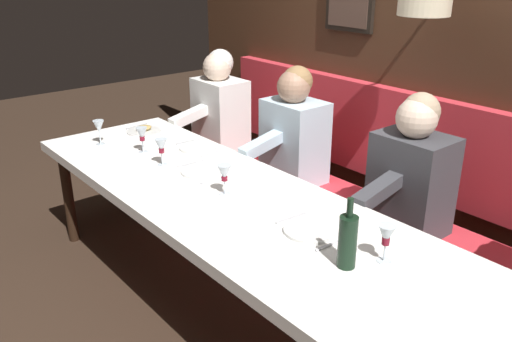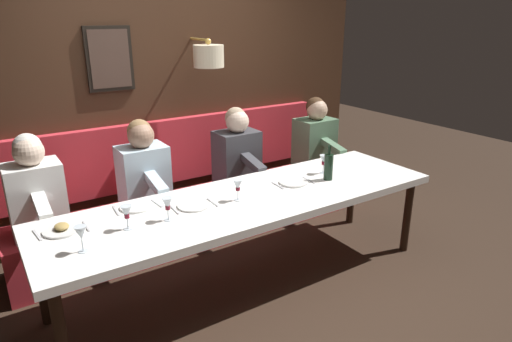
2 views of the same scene
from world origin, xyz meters
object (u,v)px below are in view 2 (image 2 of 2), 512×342
(diner_middle, at_px, (143,169))
(wine_glass_3, at_px, (324,161))
(dining_table, at_px, (249,204))
(wine_bottle, at_px, (328,166))
(diner_near, at_px, (237,151))
(diner_nearest, at_px, (315,137))
(wine_glass_2, at_px, (81,234))
(wine_glass_0, at_px, (238,186))
(wine_glass_1, at_px, (167,204))
(diner_far, at_px, (35,189))
(wine_glass_4, at_px, (127,213))

(diner_middle, bearing_deg, wine_glass_3, -119.71)
(dining_table, xyz_separation_m, wine_bottle, (-0.04, -0.77, 0.17))
(diner_near, relative_size, wine_glass_3, 4.82)
(diner_nearest, xyz_separation_m, wine_glass_2, (-1.04, 2.67, 0.04))
(diner_nearest, relative_size, wine_glass_0, 4.82)
(diner_near, distance_m, wine_glass_1, 1.43)
(dining_table, height_order, wine_glass_3, wine_glass_3)
(wine_glass_1, bearing_deg, wine_glass_2, 101.87)
(diner_middle, xyz_separation_m, wine_glass_2, (-1.04, 0.75, 0.04))
(wine_glass_1, distance_m, wine_bottle, 1.44)
(wine_glass_2, bearing_deg, wine_bottle, -86.51)
(wine_glass_3, bearing_deg, wine_glass_0, 96.88)
(diner_near, relative_size, wine_bottle, 2.64)
(diner_nearest, bearing_deg, wine_glass_3, 143.79)
(diner_middle, xyz_separation_m, diner_far, (0.00, 0.85, 0.00))
(wine_glass_4, bearing_deg, wine_glass_2, 114.46)
(wine_glass_3, distance_m, wine_glass_4, 1.79)
(wine_glass_1, bearing_deg, wine_bottle, -89.98)
(wine_glass_3, bearing_deg, wine_glass_4, 94.07)
(dining_table, bearing_deg, wine_glass_0, 92.00)
(wine_glass_0, bearing_deg, wine_glass_2, 97.69)
(wine_glass_1, xyz_separation_m, wine_glass_2, (-0.12, 0.59, 0.00))
(diner_far, relative_size, wine_bottle, 2.64)
(wine_glass_4, xyz_separation_m, wine_bottle, (-0.02, -1.71, 0.00))
(wine_glass_4, bearing_deg, diner_near, -56.71)
(wine_glass_1, distance_m, wine_glass_4, 0.27)
(diner_middle, bearing_deg, diner_near, -90.00)
(wine_glass_3, bearing_deg, wine_bottle, 153.04)
(dining_table, height_order, wine_glass_0, wine_glass_0)
(diner_middle, xyz_separation_m, wine_bottle, (-0.92, -1.28, 0.04))
(diner_middle, xyz_separation_m, wine_glass_1, (-0.92, 0.16, 0.04))
(diner_nearest, xyz_separation_m, diner_near, (0.00, 0.98, 0.00))
(dining_table, relative_size, wine_glass_0, 19.14)
(diner_far, distance_m, wine_glass_2, 1.05)
(diner_near, xyz_separation_m, diner_middle, (0.00, 0.94, 0.00))
(wine_glass_1, bearing_deg, diner_far, 36.83)
(diner_middle, height_order, wine_glass_4, diner_middle)
(wine_glass_0, bearing_deg, diner_nearest, -59.55)
(wine_glass_3, distance_m, wine_bottle, 0.16)
(dining_table, bearing_deg, diner_far, 57.00)
(diner_far, height_order, wine_glass_2, diner_far)
(diner_middle, xyz_separation_m, wine_glass_0, (-0.89, -0.41, 0.04))
(diner_nearest, bearing_deg, wine_glass_0, 120.45)
(wine_glass_2, bearing_deg, wine_glass_3, -82.67)
(wine_glass_0, height_order, wine_glass_2, same)
(diner_nearest, xyz_separation_m, wine_glass_1, (-0.92, 2.08, 0.04))
(diner_middle, distance_m, wine_glass_1, 0.93)
(diner_nearest, height_order, diner_middle, same)
(diner_near, distance_m, wine_glass_2, 1.98)
(wine_bottle, bearing_deg, wine_glass_4, 89.35)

